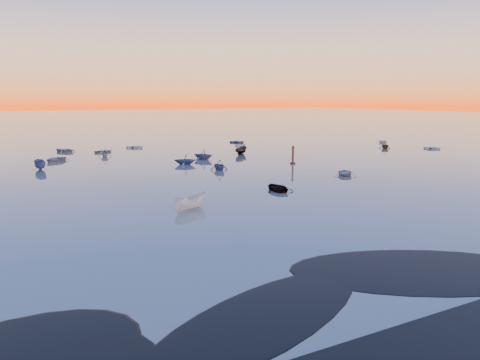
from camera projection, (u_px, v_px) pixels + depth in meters
ground at (88, 142)px, 113.72m from camera, size 600.00×600.00×0.00m
mud_lobes at (437, 290)px, 26.27m from camera, size 140.00×6.00×0.07m
moored_fleet at (147, 167)px, 73.03m from camera, size 124.00×58.00×1.20m
boat_near_center at (191, 208)px, 45.76m from camera, size 3.04×4.36×1.39m
boat_near_right at (219, 170)px, 69.92m from camera, size 3.45×1.65×1.19m
channel_marker at (293, 156)px, 76.16m from camera, size 0.90×0.90×3.21m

